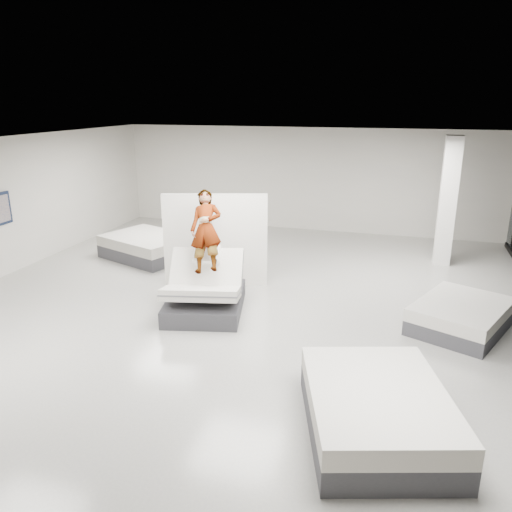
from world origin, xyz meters
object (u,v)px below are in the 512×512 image
(remote, at_px, (215,262))
(divider_panel, at_px, (215,241))
(person, at_px, (206,246))
(column, at_px, (448,202))
(hero_bed, at_px, (205,293))
(flat_bed_right_near, at_px, (376,411))
(flat_bed_left_far, at_px, (148,246))
(flat_bed_right_far, at_px, (461,316))

(remote, distance_m, divider_panel, 1.50)
(person, relative_size, column, 0.54)
(hero_bed, height_order, flat_bed_right_near, hero_bed)
(divider_panel, xyz_separation_m, column, (4.95, 3.07, 0.56))
(column, bearing_deg, flat_bed_left_far, -167.52)
(divider_panel, bearing_deg, flat_bed_right_far, -26.37)
(flat_bed_right_far, distance_m, flat_bed_right_near, 3.70)
(flat_bed_right_near, bearing_deg, remote, 138.01)
(flat_bed_left_far, bearing_deg, column, 12.48)
(hero_bed, relative_size, flat_bed_left_far, 0.84)
(remote, relative_size, flat_bed_right_far, 0.06)
(divider_panel, bearing_deg, remote, -85.84)
(person, relative_size, remote, 12.40)
(flat_bed_right_far, relative_size, column, 0.70)
(person, height_order, flat_bed_right_near, person)
(column, bearing_deg, remote, -134.62)
(flat_bed_right_far, bearing_deg, hero_bed, -173.14)
(remote, bearing_deg, flat_bed_right_near, -55.17)
(divider_panel, distance_m, flat_bed_left_far, 2.95)
(divider_panel, bearing_deg, flat_bed_left_far, 133.47)
(flat_bed_right_near, height_order, column, column)
(hero_bed, distance_m, flat_bed_right_far, 4.79)
(person, bearing_deg, flat_bed_right_near, -55.40)
(flat_bed_right_near, bearing_deg, column, 81.09)
(remote, distance_m, flat_bed_right_far, 4.64)
(flat_bed_left_far, bearing_deg, person, -42.96)
(remote, bearing_deg, flat_bed_left_far, 123.68)
(hero_bed, bearing_deg, divider_panel, 102.46)
(flat_bed_left_far, bearing_deg, flat_bed_right_far, -16.82)
(divider_panel, distance_m, flat_bed_right_far, 5.21)
(divider_panel, xyz_separation_m, flat_bed_right_near, (3.79, -4.33, -0.73))
(hero_bed, bearing_deg, flat_bed_right_far, 6.86)
(remote, xyz_separation_m, flat_bed_left_far, (-3.02, 2.83, -0.74))
(remote, relative_size, flat_bed_left_far, 0.05)
(person, bearing_deg, hero_bed, -90.00)
(flat_bed_right_near, bearing_deg, flat_bed_left_far, 137.46)
(remote, xyz_separation_m, column, (4.41, 4.47, 0.57))
(person, relative_size, divider_panel, 0.76)
(divider_panel, bearing_deg, column, 15.06)
(person, xyz_separation_m, flat_bed_left_far, (-2.72, 2.54, -0.95))
(flat_bed_right_far, bearing_deg, flat_bed_left_far, 163.18)
(hero_bed, relative_size, flat_bed_right_far, 0.97)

